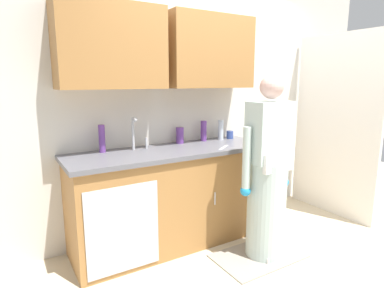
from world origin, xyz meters
TOP-DOWN VIEW (x-y plane):
  - ground_plane at (0.00, 0.00)m, footprint 9.00×9.00m
  - kitchen_wall_with_uppers at (-0.14, 0.99)m, footprint 4.80×0.44m
  - closet_door_panel at (1.45, 0.40)m, footprint 0.04×1.10m
  - counter_cabinet at (-0.55, 0.70)m, footprint 1.90×0.62m
  - countertop at (-0.55, 0.70)m, footprint 1.96×0.66m
  - sink at (-0.83, 0.71)m, footprint 0.50×0.36m
  - person_at_sink at (0.05, 0.05)m, footprint 0.55×0.34m
  - floor_mat at (-0.01, 0.05)m, footprint 0.80×0.50m
  - bottle_dish_liquid at (-0.06, 0.90)m, footprint 0.06×0.06m
  - bottle_water_tall at (-0.34, 0.91)m, footprint 0.08×0.08m
  - bottle_water_short at (-1.14, 0.89)m, footprint 0.06×0.06m
  - bottle_soap at (0.14, 0.87)m, footprint 0.06×0.06m
  - cup_by_sink at (0.26, 0.87)m, footprint 0.08×0.08m
  - knife_on_counter at (-0.10, 0.49)m, footprint 0.21×0.16m

SIDE VIEW (x-z plane):
  - ground_plane at x=0.00m, z-range 0.00..0.00m
  - floor_mat at x=-0.01m, z-range 0.00..0.01m
  - counter_cabinet at x=-0.55m, z-range 0.00..0.90m
  - person_at_sink at x=0.05m, z-range -0.12..1.50m
  - countertop at x=-0.55m, z-range 0.90..0.94m
  - sink at x=-0.83m, z-range 0.75..1.10m
  - knife_on_counter at x=-0.10m, z-range 0.94..0.95m
  - cup_by_sink at x=0.26m, z-range 0.94..1.03m
  - bottle_water_tall at x=-0.34m, z-range 0.94..1.10m
  - bottle_soap at x=0.14m, z-range 0.94..1.15m
  - bottle_dish_liquid at x=-0.06m, z-range 0.94..1.15m
  - closet_door_panel at x=1.45m, z-range 0.00..2.10m
  - bottle_water_short at x=-1.14m, z-range 0.94..1.19m
  - kitchen_wall_with_uppers at x=-0.14m, z-range 0.13..2.83m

